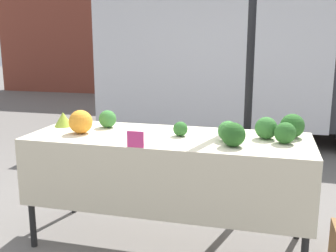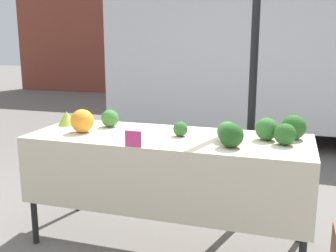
% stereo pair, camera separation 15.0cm
% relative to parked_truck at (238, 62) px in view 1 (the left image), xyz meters
% --- Properties ---
extents(ground_plane, '(40.00, 40.00, 0.00)m').
position_rel_parked_truck_xyz_m(ground_plane, '(-0.20, -4.12, -1.28)').
color(ground_plane, slate).
extents(building_facade, '(16.00, 0.60, 4.97)m').
position_rel_parked_truck_xyz_m(building_facade, '(-0.20, 4.78, 1.20)').
color(building_facade, brown).
rests_on(building_facade, ground_plane).
extents(tent_pole, '(0.07, 0.07, 2.50)m').
position_rel_parked_truck_xyz_m(tent_pole, '(0.38, -3.43, -0.03)').
color(tent_pole, black).
rests_on(tent_pole, ground_plane).
extents(parked_truck, '(4.76, 2.20, 2.39)m').
position_rel_parked_truck_xyz_m(parked_truck, '(0.00, 0.00, 0.00)').
color(parked_truck, silver).
rests_on(parked_truck, ground_plane).
extents(market_table, '(2.20, 0.80, 0.91)m').
position_rel_parked_truck_xyz_m(market_table, '(-0.20, -4.18, -0.48)').
color(market_table, beige).
rests_on(market_table, ground_plane).
extents(orange_cauliflower, '(0.19, 0.19, 0.19)m').
position_rel_parked_truck_xyz_m(orange_cauliflower, '(-0.90, -4.21, -0.27)').
color(orange_cauliflower, orange).
rests_on(orange_cauliflower, market_table).
extents(romanesco_head, '(0.16, 0.16, 0.13)m').
position_rel_parked_truck_xyz_m(romanesco_head, '(-1.17, -4.00, -0.31)').
color(romanesco_head, '#93B238').
rests_on(romanesco_head, market_table).
extents(broccoli_head_0, '(0.18, 0.18, 0.18)m').
position_rel_parked_truck_xyz_m(broccoli_head_0, '(0.74, -3.92, -0.28)').
color(broccoli_head_0, '#285B23').
rests_on(broccoli_head_0, market_table).
extents(broccoli_head_1, '(0.15, 0.15, 0.15)m').
position_rel_parked_truck_xyz_m(broccoli_head_1, '(0.27, -4.15, -0.29)').
color(broccoli_head_1, '#387533').
rests_on(broccoli_head_1, market_table).
extents(broccoli_head_2, '(0.17, 0.17, 0.17)m').
position_rel_parked_truck_xyz_m(broccoli_head_2, '(0.55, -4.02, -0.28)').
color(broccoli_head_2, '#336B2D').
rests_on(broccoli_head_2, market_table).
extents(broccoli_head_3, '(0.17, 0.17, 0.17)m').
position_rel_parked_truck_xyz_m(broccoli_head_3, '(0.33, -4.30, -0.28)').
color(broccoli_head_3, '#23511E').
rests_on(broccoli_head_3, market_table).
extents(broccoli_head_4, '(0.11, 0.11, 0.11)m').
position_rel_parked_truck_xyz_m(broccoli_head_4, '(-0.10, -4.09, -0.31)').
color(broccoli_head_4, '#2D6628').
rests_on(broccoli_head_4, market_table).
extents(broccoli_head_5, '(0.15, 0.15, 0.15)m').
position_rel_parked_truck_xyz_m(broccoli_head_5, '(-0.78, -3.95, -0.29)').
color(broccoli_head_5, '#387533').
rests_on(broccoli_head_5, market_table).
extents(broccoli_head_6, '(0.16, 0.16, 0.16)m').
position_rel_parked_truck_xyz_m(broccoli_head_6, '(0.68, -4.13, -0.29)').
color(broccoli_head_6, '#285B23').
rests_on(broccoli_head_6, market_table).
extents(price_sign, '(0.12, 0.01, 0.12)m').
position_rel_parked_truck_xyz_m(price_sign, '(-0.33, -4.50, -0.31)').
color(price_sign, '#E53D84').
rests_on(price_sign, market_table).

